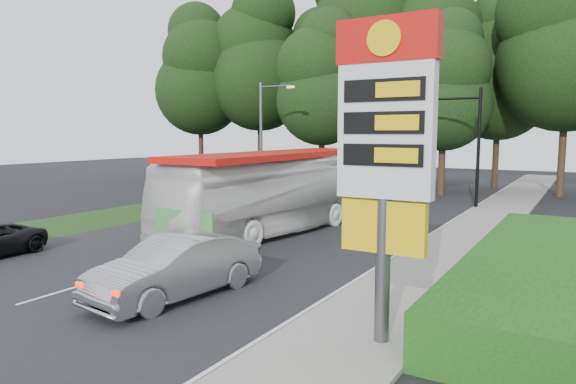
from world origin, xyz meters
The scene contains 20 objects.
ground centered at (0.00, 0.00, 0.00)m, with size 120.00×120.00×0.00m, color black.
road_surface centered at (0.00, 12.00, 0.01)m, with size 14.00×80.00×0.02m, color black.
sidewalk_right centered at (8.50, 12.00, 0.06)m, with size 3.00×80.00×0.12m, color gray.
grass_verge_left centered at (-9.50, 18.00, 0.01)m, with size 5.00×50.00×0.02m, color #193814.
hedge centered at (11.50, 8.00, 0.60)m, with size 3.00×14.00×1.20m, color #164813.
gas_station_pylon centered at (9.20, 1.99, 4.45)m, with size 2.10×0.45×6.85m.
traffic_signal_mast centered at (5.68, 24.00, 4.67)m, with size 6.10×0.35×7.20m.
streetlight_signs centered at (-6.99, 22.01, 4.44)m, with size 2.75×0.98×8.00m.
monument centered at (-2.00, 30.00, 5.10)m, with size 3.00×3.00×10.05m.
tree_far_west centered at (-22.00, 33.00, 10.68)m, with size 8.96×8.96×17.60m.
tree_west_mid centered at (-16.00, 35.00, 11.69)m, with size 9.80×9.80×19.25m.
tree_west_near centered at (-10.00, 37.00, 10.02)m, with size 8.40×8.40×16.50m.
tree_center_left centered at (-5.00, 33.00, 12.02)m, with size 10.08×10.08×19.80m.
tree_center_right centered at (1.00, 35.00, 11.02)m, with size 9.24×9.24×18.15m.
tree_east_near centered at (6.00, 37.00, 9.68)m, with size 8.12×8.12×15.95m.
tree_east_mid centered at (11.00, 33.00, 11.35)m, with size 9.52×9.52×18.70m.
tree_monument_left centered at (-6.00, 29.00, 8.68)m, with size 7.28×7.28×14.30m.
tree_monument_right centered at (3.50, 29.50, 8.01)m, with size 6.72×6.72×13.20m.
transit_bus centered at (0.50, 11.95, 1.84)m, with size 3.09×13.21×3.68m, color white.
sedan_silver centered at (3.14, 2.23, 0.85)m, with size 1.81×5.19×1.71m, color #A2A3A9.
Camera 1 is at (12.87, -8.10, 4.55)m, focal length 32.00 mm.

